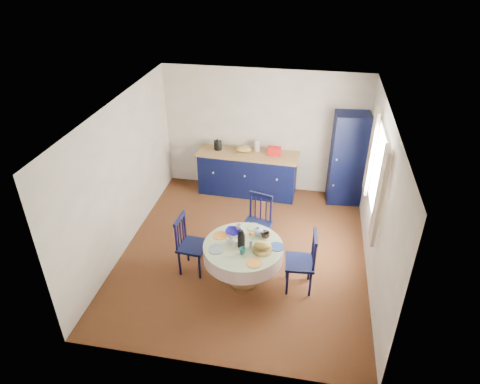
% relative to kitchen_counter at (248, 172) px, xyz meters
% --- Properties ---
extents(floor, '(4.50, 4.50, 0.00)m').
position_rel_kitchen_counter_xyz_m(floor, '(0.27, -1.96, -0.46)').
color(floor, black).
rests_on(floor, ground).
extents(ceiling, '(4.50, 4.50, 0.00)m').
position_rel_kitchen_counter_xyz_m(ceiling, '(0.27, -1.96, 2.04)').
color(ceiling, white).
rests_on(ceiling, wall_back).
extents(wall_back, '(4.00, 0.02, 2.50)m').
position_rel_kitchen_counter_xyz_m(wall_back, '(0.27, 0.29, 0.79)').
color(wall_back, white).
rests_on(wall_back, floor).
extents(wall_left, '(0.02, 4.50, 2.50)m').
position_rel_kitchen_counter_xyz_m(wall_left, '(-1.73, -1.96, 0.79)').
color(wall_left, white).
rests_on(wall_left, floor).
extents(wall_right, '(0.02, 4.50, 2.50)m').
position_rel_kitchen_counter_xyz_m(wall_right, '(2.27, -1.96, 0.79)').
color(wall_right, white).
rests_on(wall_right, floor).
extents(window, '(0.10, 1.74, 1.45)m').
position_rel_kitchen_counter_xyz_m(window, '(2.22, -1.66, 1.06)').
color(window, white).
rests_on(window, wall_right).
extents(kitchen_counter, '(2.02, 0.70, 1.13)m').
position_rel_kitchen_counter_xyz_m(kitchen_counter, '(0.00, 0.00, 0.00)').
color(kitchen_counter, black).
rests_on(kitchen_counter, floor).
extents(pantry_cabinet, '(0.68, 0.51, 1.83)m').
position_rel_kitchen_counter_xyz_m(pantry_cabinet, '(1.93, 0.04, 0.45)').
color(pantry_cabinet, black).
rests_on(pantry_cabinet, floor).
extents(dining_table, '(1.18, 1.17, 0.99)m').
position_rel_kitchen_counter_xyz_m(dining_table, '(0.39, -2.67, 0.13)').
color(dining_table, '#543118').
rests_on(dining_table, floor).
extents(chair_left, '(0.45, 0.47, 0.97)m').
position_rel_kitchen_counter_xyz_m(chair_left, '(-0.48, -2.51, 0.03)').
color(chair_left, black).
rests_on(chair_left, floor).
extents(chair_far, '(0.54, 0.53, 1.00)m').
position_rel_kitchen_counter_xyz_m(chair_far, '(0.46, -1.80, 0.04)').
color(chair_far, black).
rests_on(chair_far, floor).
extents(chair_right, '(0.45, 0.47, 0.98)m').
position_rel_kitchen_counter_xyz_m(chair_right, '(1.26, -2.62, 0.04)').
color(chair_right, black).
rests_on(chair_right, floor).
extents(mug_a, '(0.12, 0.12, 0.09)m').
position_rel_kitchen_counter_xyz_m(mug_a, '(0.19, -2.65, 0.29)').
color(mug_a, silver).
rests_on(mug_a, dining_table).
extents(mug_b, '(0.10, 0.10, 0.09)m').
position_rel_kitchen_counter_xyz_m(mug_b, '(0.40, -2.86, 0.29)').
color(mug_b, '#2D7D77').
rests_on(mug_b, dining_table).
extents(mug_c, '(0.13, 0.13, 0.10)m').
position_rel_kitchen_counter_xyz_m(mug_c, '(0.67, -2.43, 0.30)').
color(mug_c, black).
rests_on(mug_c, dining_table).
extents(mug_d, '(0.10, 0.10, 0.09)m').
position_rel_kitchen_counter_xyz_m(mug_d, '(0.24, -2.30, 0.29)').
color(mug_d, silver).
rests_on(mug_d, dining_table).
extents(cobalt_bowl, '(0.23, 0.23, 0.06)m').
position_rel_kitchen_counter_xyz_m(cobalt_bowl, '(0.18, -2.41, 0.27)').
color(cobalt_bowl, navy).
rests_on(cobalt_bowl, dining_table).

